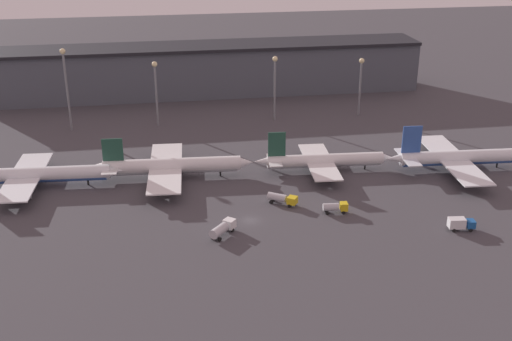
{
  "coord_description": "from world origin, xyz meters",
  "views": [
    {
      "loc": [
        -20.6,
        -132.86,
        69.4
      ],
      "look_at": [
        3.97,
        15.6,
        6.0
      ],
      "focal_mm": 45.0,
      "sensor_mm": 36.0,
      "label": 1
    }
  ],
  "objects_px": {
    "airplane_2": "(323,161)",
    "service_vehicle_2": "(223,229)",
    "airplane_0": "(31,175)",
    "service_vehicle_3": "(282,198)",
    "airplane_1": "(170,166)",
    "service_vehicle_4": "(335,207)",
    "service_vehicle_0": "(460,223)",
    "airplane_3": "(456,158)"
  },
  "relations": [
    {
      "from": "airplane_0",
      "to": "airplane_1",
      "type": "height_order",
      "value": "airplane_0"
    },
    {
      "from": "airplane_1",
      "to": "airplane_2",
      "type": "xyz_separation_m",
      "value": [
        42.02,
        -1.88,
        -0.4
      ]
    },
    {
      "from": "airplane_0",
      "to": "service_vehicle_0",
      "type": "bearing_deg",
      "value": -18.5
    },
    {
      "from": "airplane_1",
      "to": "service_vehicle_0",
      "type": "xyz_separation_m",
      "value": [
        63.82,
        -40.81,
        -1.79
      ]
    },
    {
      "from": "service_vehicle_3",
      "to": "service_vehicle_4",
      "type": "xyz_separation_m",
      "value": [
        11.58,
        -6.83,
        -0.01
      ]
    },
    {
      "from": "service_vehicle_2",
      "to": "service_vehicle_4",
      "type": "xyz_separation_m",
      "value": [
        28.02,
        6.71,
        -0.15
      ]
    },
    {
      "from": "service_vehicle_3",
      "to": "service_vehicle_4",
      "type": "relative_size",
      "value": 1.21
    },
    {
      "from": "airplane_2",
      "to": "airplane_0",
      "type": "bearing_deg",
      "value": -177.69
    },
    {
      "from": "service_vehicle_4",
      "to": "service_vehicle_0",
      "type": "bearing_deg",
      "value": -22.06
    },
    {
      "from": "service_vehicle_0",
      "to": "airplane_3",
      "type": "bearing_deg",
      "value": 72.75
    },
    {
      "from": "service_vehicle_0",
      "to": "service_vehicle_2",
      "type": "bearing_deg",
      "value": 179.83
    },
    {
      "from": "airplane_3",
      "to": "service_vehicle_0",
      "type": "height_order",
      "value": "airplane_3"
    },
    {
      "from": "airplane_1",
      "to": "service_vehicle_4",
      "type": "xyz_separation_m",
      "value": [
        38.09,
        -27.75,
        -1.92
      ]
    },
    {
      "from": "airplane_0",
      "to": "service_vehicle_3",
      "type": "relative_size",
      "value": 6.45
    },
    {
      "from": "airplane_1",
      "to": "service_vehicle_3",
      "type": "relative_size",
      "value": 6.07
    },
    {
      "from": "airplane_0",
      "to": "airplane_3",
      "type": "distance_m",
      "value": 115.35
    },
    {
      "from": "service_vehicle_3",
      "to": "service_vehicle_4",
      "type": "height_order",
      "value": "service_vehicle_4"
    },
    {
      "from": "airplane_2",
      "to": "airplane_3",
      "type": "xyz_separation_m",
      "value": [
        36.86,
        -4.81,
        0.33
      ]
    },
    {
      "from": "airplane_0",
      "to": "airplane_3",
      "type": "height_order",
      "value": "airplane_3"
    },
    {
      "from": "service_vehicle_4",
      "to": "airplane_1",
      "type": "bearing_deg",
      "value": 148.8
    },
    {
      "from": "airplane_1",
      "to": "service_vehicle_3",
      "type": "xyz_separation_m",
      "value": [
        26.51,
        -20.92,
        -1.91
      ]
    },
    {
      "from": "service_vehicle_2",
      "to": "service_vehicle_4",
      "type": "distance_m",
      "value": 28.81
    },
    {
      "from": "airplane_0",
      "to": "service_vehicle_2",
      "type": "height_order",
      "value": "airplane_0"
    },
    {
      "from": "airplane_3",
      "to": "service_vehicle_3",
      "type": "height_order",
      "value": "airplane_3"
    },
    {
      "from": "airplane_1",
      "to": "service_vehicle_2",
      "type": "relative_size",
      "value": 6.14
    },
    {
      "from": "airplane_0",
      "to": "airplane_3",
      "type": "xyz_separation_m",
      "value": [
        115.16,
        -6.67,
        0.02
      ]
    },
    {
      "from": "airplane_1",
      "to": "service_vehicle_4",
      "type": "bearing_deg",
      "value": -32.39
    },
    {
      "from": "airplane_3",
      "to": "airplane_2",
      "type": "bearing_deg",
      "value": 176.24
    },
    {
      "from": "airplane_2",
      "to": "service_vehicle_4",
      "type": "relative_size",
      "value": 6.48
    },
    {
      "from": "airplane_2",
      "to": "service_vehicle_2",
      "type": "xyz_separation_m",
      "value": [
        -31.94,
        -32.57,
        -1.37
      ]
    },
    {
      "from": "service_vehicle_2",
      "to": "airplane_2",
      "type": "bearing_deg",
      "value": -3.66
    },
    {
      "from": "airplane_1",
      "to": "service_vehicle_0",
      "type": "bearing_deg",
      "value": -28.92
    },
    {
      "from": "airplane_3",
      "to": "service_vehicle_0",
      "type": "distance_m",
      "value": 37.34
    },
    {
      "from": "airplane_0",
      "to": "service_vehicle_4",
      "type": "bearing_deg",
      "value": -16.77
    },
    {
      "from": "airplane_0",
      "to": "service_vehicle_0",
      "type": "height_order",
      "value": "airplane_0"
    },
    {
      "from": "airplane_3",
      "to": "service_vehicle_2",
      "type": "relative_size",
      "value": 5.6
    },
    {
      "from": "service_vehicle_3",
      "to": "airplane_1",
      "type": "bearing_deg",
      "value": 176.09
    },
    {
      "from": "airplane_2",
      "to": "service_vehicle_0",
      "type": "bearing_deg",
      "value": -57.08
    },
    {
      "from": "airplane_0",
      "to": "service_vehicle_4",
      "type": "height_order",
      "value": "airplane_0"
    },
    {
      "from": "airplane_0",
      "to": "service_vehicle_2",
      "type": "bearing_deg",
      "value": -32.93
    },
    {
      "from": "service_vehicle_2",
      "to": "service_vehicle_4",
      "type": "height_order",
      "value": "service_vehicle_2"
    },
    {
      "from": "airplane_0",
      "to": "airplane_2",
      "type": "height_order",
      "value": "airplane_0"
    }
  ]
}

